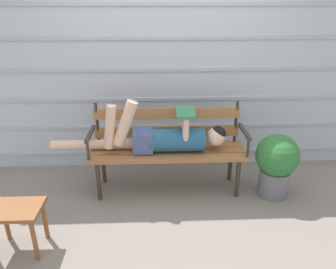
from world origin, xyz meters
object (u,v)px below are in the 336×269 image
potted_plant (276,162)px  park_bench (168,144)px  footstool (16,217)px  reclining_person (162,137)px

potted_plant → park_bench: bearing=169.0°
park_bench → footstool: size_ratio=3.95×
park_bench → reclining_person: size_ratio=0.90×
reclining_person → potted_plant: size_ratio=2.66×
footstool → reclining_person: bearing=35.9°
park_bench → reclining_person: reclining_person is taller
reclining_person → footstool: reclining_person is taller
park_bench → footstool: 1.53m
park_bench → potted_plant: size_ratio=2.39×
reclining_person → potted_plant: bearing=-7.1°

